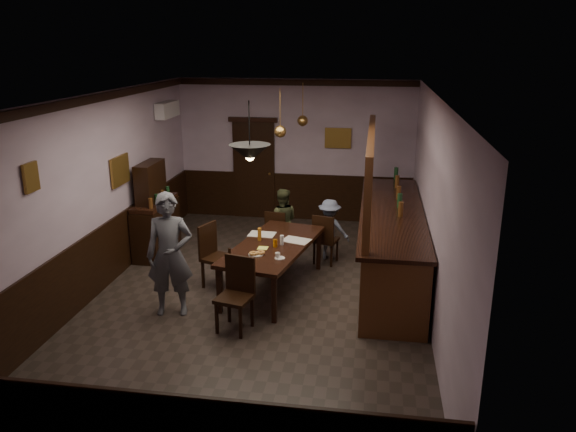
% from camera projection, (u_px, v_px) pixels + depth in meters
% --- Properties ---
extents(room, '(5.01, 8.01, 3.01)m').
position_uv_depth(room, '(257.00, 202.00, 8.16)').
color(room, '#2D2621').
rests_on(room, ground).
extents(dining_table, '(1.42, 2.36, 0.75)m').
position_uv_depth(dining_table, '(273.00, 248.00, 8.64)').
color(dining_table, black).
rests_on(dining_table, ground).
extents(chair_far_left, '(0.43, 0.43, 0.88)m').
position_uv_depth(chair_far_left, '(277.00, 232.00, 9.99)').
color(chair_far_left, black).
rests_on(chair_far_left, ground).
extents(chair_far_right, '(0.47, 0.47, 0.90)m').
position_uv_depth(chair_far_right, '(325.00, 237.00, 9.69)').
color(chair_far_right, black).
rests_on(chair_far_right, ground).
extents(chair_near, '(0.52, 0.52, 1.00)m').
position_uv_depth(chair_near, '(237.00, 290.00, 7.50)').
color(chair_near, black).
rests_on(chair_near, ground).
extents(chair_side, '(0.57, 0.57, 1.01)m').
position_uv_depth(chair_side, '(214.00, 252.00, 8.82)').
color(chair_side, black).
rests_on(chair_side, ground).
extents(person_standing, '(0.72, 0.54, 1.78)m').
position_uv_depth(person_standing, '(170.00, 255.00, 7.81)').
color(person_standing, '#53555F').
rests_on(person_standing, ground).
extents(person_seated_left, '(0.62, 0.51, 1.21)m').
position_uv_depth(person_seated_left, '(282.00, 221.00, 10.20)').
color(person_seated_left, '#40462A').
rests_on(person_seated_left, ground).
extents(person_seated_right, '(0.75, 0.48, 1.10)m').
position_uv_depth(person_seated_right, '(329.00, 229.00, 9.92)').
color(person_seated_right, slate).
rests_on(person_seated_right, ground).
extents(newspaper_left, '(0.44, 0.33, 0.01)m').
position_uv_depth(newspaper_left, '(262.00, 234.00, 9.04)').
color(newspaper_left, silver).
rests_on(newspaper_left, dining_table).
extents(newspaper_right, '(0.49, 0.41, 0.01)m').
position_uv_depth(newspaper_right, '(296.00, 240.00, 8.77)').
color(newspaper_right, silver).
rests_on(newspaper_right, dining_table).
extents(napkin, '(0.18, 0.18, 0.00)m').
position_uv_depth(napkin, '(263.00, 248.00, 8.45)').
color(napkin, '#F2FC5D').
rests_on(napkin, dining_table).
extents(saucer, '(0.15, 0.15, 0.01)m').
position_uv_depth(saucer, '(280.00, 258.00, 8.05)').
color(saucer, white).
rests_on(saucer, dining_table).
extents(coffee_cup, '(0.09, 0.09, 0.07)m').
position_uv_depth(coffee_cup, '(278.00, 255.00, 8.04)').
color(coffee_cup, white).
rests_on(coffee_cup, saucer).
extents(pastry_plate, '(0.22, 0.22, 0.01)m').
position_uv_depth(pastry_plate, '(256.00, 254.00, 8.18)').
color(pastry_plate, white).
rests_on(pastry_plate, dining_table).
extents(pastry_ring_a, '(0.13, 0.13, 0.04)m').
position_uv_depth(pastry_ring_a, '(253.00, 253.00, 8.14)').
color(pastry_ring_a, '#C68C47').
rests_on(pastry_ring_a, pastry_plate).
extents(pastry_ring_b, '(0.13, 0.13, 0.04)m').
position_uv_depth(pastry_ring_b, '(261.00, 252.00, 8.18)').
color(pastry_ring_b, '#C68C47').
rests_on(pastry_ring_b, pastry_plate).
extents(soda_can, '(0.07, 0.07, 0.12)m').
position_uv_depth(soda_can, '(275.00, 243.00, 8.48)').
color(soda_can, orange).
rests_on(soda_can, dining_table).
extents(beer_glass, '(0.06, 0.06, 0.20)m').
position_uv_depth(beer_glass, '(260.00, 234.00, 8.76)').
color(beer_glass, '#BF721E').
rests_on(beer_glass, dining_table).
extents(water_glass, '(0.06, 0.06, 0.15)m').
position_uv_depth(water_glass, '(282.00, 240.00, 8.57)').
color(water_glass, silver).
rests_on(water_glass, dining_table).
extents(pepper_mill, '(0.04, 0.04, 0.14)m').
position_uv_depth(pepper_mill, '(230.00, 253.00, 8.08)').
color(pepper_mill, black).
rests_on(pepper_mill, dining_table).
extents(sideboard, '(0.46, 1.28, 1.69)m').
position_uv_depth(sideboard, '(155.00, 218.00, 10.14)').
color(sideboard, black).
rests_on(sideboard, ground).
extents(bar_counter, '(1.00, 4.29, 2.40)m').
position_uv_depth(bar_counter, '(391.00, 242.00, 9.11)').
color(bar_counter, '#552E16').
rests_on(bar_counter, ground).
extents(door_back, '(0.90, 0.06, 2.10)m').
position_uv_depth(door_back, '(254.00, 171.00, 12.15)').
color(door_back, black).
rests_on(door_back, ground).
extents(ac_unit, '(0.20, 0.85, 0.30)m').
position_uv_depth(ac_unit, '(167.00, 110.00, 10.95)').
color(ac_unit, white).
rests_on(ac_unit, ground).
extents(picture_left_small, '(0.04, 0.28, 0.36)m').
position_uv_depth(picture_left_small, '(31.00, 177.00, 6.81)').
color(picture_left_small, olive).
rests_on(picture_left_small, ground).
extents(picture_left_large, '(0.04, 0.62, 0.48)m').
position_uv_depth(picture_left_large, '(120.00, 170.00, 9.21)').
color(picture_left_large, olive).
rests_on(picture_left_large, ground).
extents(picture_back, '(0.55, 0.04, 0.42)m').
position_uv_depth(picture_back, '(338.00, 138.00, 11.67)').
color(picture_back, olive).
rests_on(picture_back, ground).
extents(pendant_iron, '(0.56, 0.56, 0.79)m').
position_uv_depth(pendant_iron, '(250.00, 153.00, 7.43)').
color(pendant_iron, black).
rests_on(pendant_iron, ground).
extents(pendant_brass_mid, '(0.20, 0.20, 0.81)m').
position_uv_depth(pendant_brass_mid, '(280.00, 132.00, 9.28)').
color(pendant_brass_mid, '#BF8C3F').
rests_on(pendant_brass_mid, ground).
extents(pendant_brass_far, '(0.20, 0.20, 0.81)m').
position_uv_depth(pendant_brass_far, '(303.00, 121.00, 10.53)').
color(pendant_brass_far, '#BF8C3F').
rests_on(pendant_brass_far, ground).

